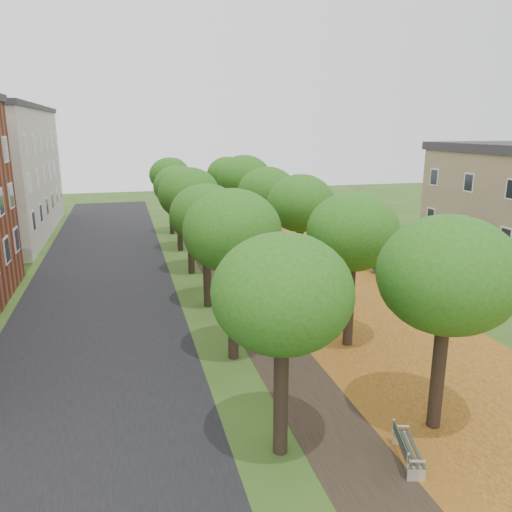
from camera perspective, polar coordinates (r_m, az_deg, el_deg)
ground at (r=15.48m, az=11.05°, el=-19.83°), size 120.00×120.00×0.00m
street_asphalt at (r=27.82m, az=-17.42°, el=-4.33°), size 8.00×70.00×0.01m
footpath at (r=28.40m, az=-2.13°, el=-3.27°), size 3.20×70.00×0.01m
leaf_verge at (r=29.84m, az=7.28°, el=-2.49°), size 7.50×70.00×0.01m
parking_lot at (r=34.67m, az=19.79°, el=-0.85°), size 9.00×16.00×0.01m
tree_row_west at (r=26.93m, az=-6.82°, el=6.05°), size 3.63×33.63×6.34m
tree_row_east at (r=28.00m, az=3.01°, el=6.45°), size 3.63×33.63×6.34m
bench at (r=14.73m, az=16.85°, el=-20.31°), size 0.92×1.71×0.78m
car_silver at (r=30.00m, az=20.15°, el=-1.84°), size 4.31×2.84×1.36m
car_red at (r=32.08m, az=17.54°, el=-0.74°), size 3.86×1.93×1.22m
car_grey at (r=32.63m, az=16.90°, el=-0.19°), size 5.52×3.74×1.48m
car_white at (r=34.68m, az=14.80°, el=0.76°), size 5.61×3.70×1.43m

